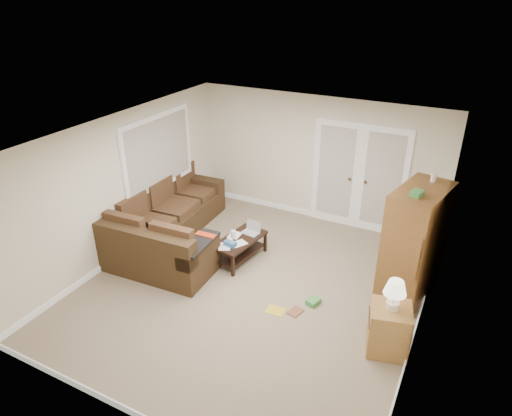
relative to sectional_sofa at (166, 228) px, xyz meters
The scene contains 17 objects.
floor 2.07m from the sectional_sofa, 11.97° to the right, with size 5.50×5.50×0.00m, color gray.
ceiling 2.96m from the sectional_sofa, 11.97° to the right, with size 5.00×5.50×0.02m, color silver.
wall_left 1.11m from the sectional_sofa, 139.97° to the right, with size 0.02×5.50×2.50m, color silver.
wall_right 4.60m from the sectional_sofa, ahead, with size 0.02×5.50×2.50m, color silver.
wall_back 3.19m from the sectional_sofa, 49.37° to the left, with size 5.00×0.02×2.50m, color silver.
wall_front 3.85m from the sectional_sofa, 57.83° to the right, with size 5.00×0.02×2.50m, color silver.
baseboards 2.06m from the sectional_sofa, 11.97° to the right, with size 5.00×5.50×0.10m, color silver, non-canonical shape.
french_doors 3.72m from the sectional_sofa, 38.84° to the left, with size 1.80×0.05×2.13m.
window_left 1.41m from the sectional_sofa, 129.06° to the left, with size 0.05×1.92×1.42m.
sectional_sofa is the anchor object (origin of this frame).
coffee_table 1.44m from the sectional_sofa, ahead, with size 0.65×1.08×0.69m.
tv_armoire 4.26m from the sectional_sofa, ahead, with size 0.83×1.22×1.92m.
side_cabinet 4.27m from the sectional_sofa, 10.96° to the right, with size 0.62×0.62×1.09m.
space_heater 4.52m from the sectional_sofa, 26.69° to the left, with size 0.13×0.11×0.32m, color white.
floor_magazine 2.70m from the sectional_sofa, 16.87° to the right, with size 0.27×0.21×0.01m, color gold.
floor_greenbox 3.05m from the sectional_sofa, ahead, with size 0.15×0.20×0.08m, color #418F45.
floor_book 2.86m from the sectional_sofa, 13.38° to the right, with size 0.17×0.23×0.02m, color brown.
Camera 1 is at (2.76, -5.26, 4.40)m, focal length 32.00 mm.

